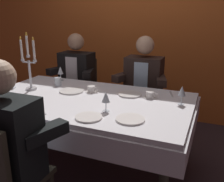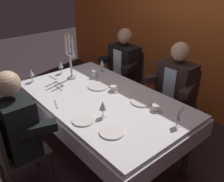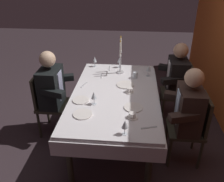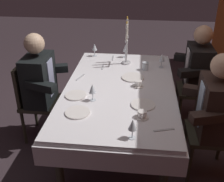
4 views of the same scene
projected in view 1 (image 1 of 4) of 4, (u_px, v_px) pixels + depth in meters
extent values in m
plane|color=#35282D|center=(88.00, 168.00, 2.57)|extent=(12.00, 12.00, 0.00)
cube|color=orange|center=(139.00, 22.00, 3.63)|extent=(6.00, 0.12, 2.70)
cube|color=white|center=(85.00, 100.00, 2.35)|extent=(1.90, 1.10, 0.04)
cube|color=white|center=(86.00, 111.00, 2.38)|extent=(1.94, 1.14, 0.18)
cylinder|color=#322F23|center=(43.00, 109.00, 3.14)|extent=(0.07, 0.07, 0.70)
cylinder|color=#322F23|center=(181.00, 133.00, 2.54)|extent=(0.07, 0.07, 0.70)
cylinder|color=silver|center=(31.00, 89.00, 2.60)|extent=(0.11, 0.11, 0.02)
cylinder|color=silver|center=(30.00, 74.00, 2.55)|extent=(0.02, 0.02, 0.28)
cylinder|color=silver|center=(28.00, 56.00, 2.50)|extent=(0.04, 0.04, 0.02)
cylinder|color=white|center=(27.00, 46.00, 2.47)|extent=(0.02, 0.02, 0.19)
ellipsoid|color=yellow|center=(26.00, 34.00, 2.44)|extent=(0.02, 0.02, 0.03)
cylinder|color=silver|center=(32.00, 63.00, 2.50)|extent=(0.07, 0.01, 0.01)
cylinder|color=silver|center=(35.00, 61.00, 2.48)|extent=(0.04, 0.04, 0.02)
cylinder|color=white|center=(34.00, 50.00, 2.45)|extent=(0.02, 0.02, 0.19)
ellipsoid|color=yellow|center=(33.00, 39.00, 2.42)|extent=(0.02, 0.02, 0.03)
cylinder|color=silver|center=(26.00, 62.00, 2.53)|extent=(0.07, 0.01, 0.01)
cylinder|color=silver|center=(23.00, 60.00, 2.54)|extent=(0.04, 0.04, 0.02)
cylinder|color=white|center=(21.00, 49.00, 2.51)|extent=(0.02, 0.02, 0.19)
ellipsoid|color=yellow|center=(20.00, 38.00, 2.48)|extent=(0.02, 0.02, 0.03)
cylinder|color=white|center=(72.00, 91.00, 2.54)|extent=(0.24, 0.24, 0.01)
cylinder|color=white|center=(130.00, 119.00, 1.87)|extent=(0.22, 0.22, 0.01)
cylinder|color=white|center=(89.00, 117.00, 1.90)|extent=(0.20, 0.20, 0.01)
cylinder|color=white|center=(130.00, 94.00, 2.43)|extent=(0.22, 0.22, 0.01)
cylinder|color=silver|center=(13.00, 88.00, 2.65)|extent=(0.06, 0.06, 0.00)
cylinder|color=silver|center=(13.00, 84.00, 2.64)|extent=(0.01, 0.01, 0.07)
cone|color=silver|center=(12.00, 77.00, 2.62)|extent=(0.07, 0.07, 0.08)
cylinder|color=maroon|center=(12.00, 79.00, 2.63)|extent=(0.04, 0.04, 0.03)
cylinder|color=silver|center=(61.00, 80.00, 2.94)|extent=(0.06, 0.06, 0.00)
cylinder|color=silver|center=(61.00, 77.00, 2.93)|extent=(0.01, 0.01, 0.07)
cone|color=silver|center=(60.00, 70.00, 2.91)|extent=(0.07, 0.07, 0.08)
cylinder|color=silver|center=(106.00, 111.00, 2.04)|extent=(0.06, 0.06, 0.00)
cylinder|color=silver|center=(106.00, 106.00, 2.02)|extent=(0.01, 0.01, 0.07)
cone|color=silver|center=(106.00, 97.00, 2.00)|extent=(0.07, 0.07, 0.08)
cylinder|color=maroon|center=(106.00, 100.00, 2.01)|extent=(0.04, 0.04, 0.03)
cylinder|color=silver|center=(181.00, 104.00, 2.19)|extent=(0.06, 0.06, 0.00)
cylinder|color=silver|center=(181.00, 100.00, 2.17)|extent=(0.01, 0.01, 0.07)
cone|color=silver|center=(182.00, 91.00, 2.15)|extent=(0.07, 0.07, 0.08)
cylinder|color=#E0D172|center=(182.00, 94.00, 2.16)|extent=(0.04, 0.04, 0.03)
cylinder|color=silver|center=(58.00, 81.00, 2.73)|extent=(0.07, 0.07, 0.09)
cylinder|color=white|center=(150.00, 97.00, 2.35)|extent=(0.12, 0.12, 0.01)
cylinder|color=white|center=(150.00, 94.00, 2.34)|extent=(0.08, 0.08, 0.05)
torus|color=white|center=(155.00, 95.00, 2.32)|extent=(0.04, 0.01, 0.04)
cylinder|color=white|center=(92.00, 92.00, 2.52)|extent=(0.12, 0.12, 0.01)
cylinder|color=white|center=(92.00, 89.00, 2.51)|extent=(0.08, 0.08, 0.05)
torus|color=white|center=(96.00, 89.00, 2.49)|extent=(0.04, 0.01, 0.04)
cube|color=#B7B7BC|center=(7.00, 92.00, 2.50)|extent=(0.17, 0.03, 0.01)
cube|color=#B7B7BC|center=(25.00, 99.00, 2.31)|extent=(0.17, 0.02, 0.01)
cube|color=#B7B7BC|center=(39.00, 112.00, 2.02)|extent=(0.17, 0.07, 0.01)
cube|color=#B7B7BC|center=(171.00, 94.00, 2.45)|extent=(0.07, 0.17, 0.01)
cylinder|color=#322F23|center=(60.00, 113.00, 3.40)|extent=(0.04, 0.04, 0.42)
cylinder|color=#322F23|center=(84.00, 117.00, 3.27)|extent=(0.04, 0.04, 0.42)
cylinder|color=#322F23|center=(74.00, 104.00, 3.72)|extent=(0.04, 0.04, 0.42)
cylinder|color=#322F23|center=(96.00, 108.00, 3.59)|extent=(0.04, 0.04, 0.42)
cube|color=#322F23|center=(78.00, 94.00, 3.43)|extent=(0.42, 0.42, 0.04)
cube|color=#322F23|center=(84.00, 74.00, 3.52)|extent=(0.38, 0.04, 0.44)
cube|color=black|center=(77.00, 73.00, 3.34)|extent=(0.42, 0.26, 0.54)
cube|color=white|center=(72.00, 73.00, 3.21)|extent=(0.16, 0.01, 0.40)
sphere|color=tan|center=(76.00, 42.00, 3.22)|extent=(0.21, 0.21, 0.21)
cube|color=black|center=(58.00, 70.00, 3.32)|extent=(0.19, 0.34, 0.08)
cube|color=black|center=(88.00, 73.00, 3.16)|extent=(0.19, 0.34, 0.08)
cube|color=#322F23|center=(12.00, 179.00, 1.69)|extent=(0.42, 0.42, 0.04)
cube|color=black|center=(6.00, 140.00, 1.61)|extent=(0.42, 0.26, 0.54)
cube|color=#9296B8|center=(21.00, 127.00, 1.72)|extent=(0.16, 0.01, 0.40)
cube|color=black|center=(45.00, 133.00, 1.60)|extent=(0.19, 0.34, 0.08)
cylinder|color=#322F23|center=(124.00, 124.00, 3.08)|extent=(0.04, 0.04, 0.42)
cylinder|color=#322F23|center=(153.00, 129.00, 2.94)|extent=(0.04, 0.04, 0.42)
cylinder|color=#322F23|center=(133.00, 113.00, 3.39)|extent=(0.04, 0.04, 0.42)
cylinder|color=#322F23|center=(160.00, 117.00, 3.26)|extent=(0.04, 0.04, 0.42)
cube|color=#322F23|center=(143.00, 103.00, 3.10)|extent=(0.42, 0.42, 0.04)
cube|color=#322F23|center=(148.00, 80.00, 3.20)|extent=(0.38, 0.04, 0.44)
cube|color=#2F211D|center=(144.00, 80.00, 3.01)|extent=(0.42, 0.26, 0.54)
cube|color=silver|center=(141.00, 80.00, 2.89)|extent=(0.16, 0.01, 0.40)
sphere|color=#DAAB87|center=(145.00, 45.00, 2.89)|extent=(0.21, 0.21, 0.21)
cube|color=#2F211D|center=(123.00, 77.00, 2.99)|extent=(0.19, 0.34, 0.08)
cube|color=#2F211D|center=(161.00, 80.00, 2.83)|extent=(0.19, 0.34, 0.08)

